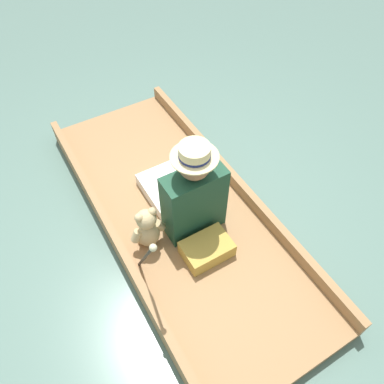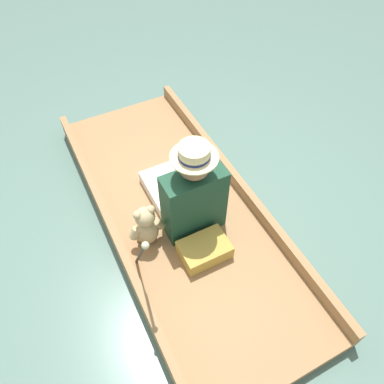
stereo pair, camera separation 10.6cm
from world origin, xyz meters
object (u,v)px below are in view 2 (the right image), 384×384
seated_person (188,193)px  teddy_bear (146,227)px  walking_cane (141,253)px  wine_glass (220,172)px

seated_person → teddy_bear: size_ratio=2.13×
seated_person → walking_cane: bearing=-139.6°
seated_person → teddy_bear: (-0.38, -0.06, -0.12)m
seated_person → wine_glass: bearing=32.8°
teddy_bear → walking_cane: (-0.15, -0.35, 0.27)m
teddy_bear → wine_glass: bearing=20.9°
walking_cane → seated_person: bearing=37.6°
teddy_bear → wine_glass: (0.81, 0.31, -0.10)m
teddy_bear → walking_cane: 0.47m
teddy_bear → wine_glass: teddy_bear is taller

